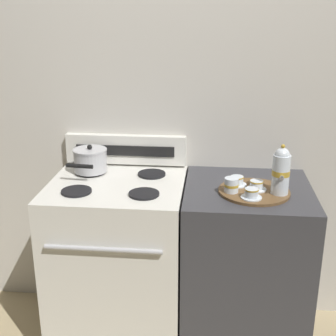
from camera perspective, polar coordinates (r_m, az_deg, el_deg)
ground_plane at (r=2.89m, az=1.14°, el=-19.61°), size 6.00×6.00×0.00m
wall_back at (r=2.69m, az=1.89°, el=3.83°), size 6.00×0.05×2.20m
stove at (r=2.67m, az=-5.99°, el=-11.22°), size 0.71×0.66×0.94m
control_panel at (r=2.71m, az=-5.17°, el=2.27°), size 0.69×0.05×0.17m
side_counter at (r=2.63m, az=9.22°, el=-11.93°), size 0.65×0.64×0.93m
saucepan at (r=2.61m, az=-9.46°, el=0.95°), size 0.19×0.27×0.15m
serving_tray at (r=2.36m, az=10.44°, el=-2.83°), size 0.35×0.35×0.01m
teapot at (r=2.31m, az=13.62°, el=-0.32°), size 0.09×0.14×0.25m
teacup_left at (r=2.36m, az=10.74°, el=-2.08°), size 0.10×0.10×0.05m
teacup_right at (r=2.26m, az=10.14°, el=-3.07°), size 0.10×0.10×0.05m
teacup_front at (r=2.41m, az=8.39°, el=-1.52°), size 0.10×0.10×0.05m
creamer_jug at (r=2.31m, az=7.74°, el=-2.07°), size 0.07×0.07×0.07m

